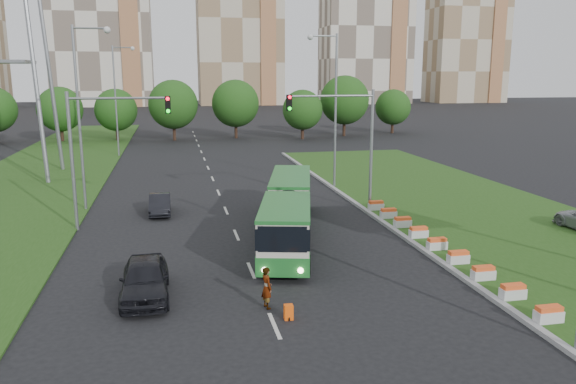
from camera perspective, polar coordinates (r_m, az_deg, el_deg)
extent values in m
plane|color=black|center=(26.90, 2.63, -7.52)|extent=(360.00, 360.00, 0.00)
cube|color=#214614|center=(38.91, 18.47, -1.92)|extent=(14.00, 60.00, 0.15)
cube|color=gray|center=(35.96, 8.84, -2.51)|extent=(0.30, 60.00, 0.18)
cube|color=#214614|center=(51.69, -24.57, 0.87)|extent=(12.00, 110.00, 0.10)
cylinder|color=gray|center=(37.18, 8.46, 4.11)|extent=(0.20, 0.20, 8.00)
cylinder|color=gray|center=(36.02, 4.46, 9.71)|extent=(5.50, 0.14, 0.14)
cube|color=black|center=(35.37, 0.11, 9.06)|extent=(0.32, 0.32, 1.00)
cylinder|color=gray|center=(34.40, -21.08, 2.83)|extent=(0.20, 0.20, 8.00)
cylinder|color=gray|center=(33.73, -16.87, 9.10)|extent=(5.50, 0.14, 0.14)
cube|color=black|center=(33.62, -12.11, 8.66)|extent=(0.32, 0.32, 1.00)
cube|color=beige|center=(176.40, -18.58, 16.78)|extent=(28.00, 15.00, 52.00)
cube|color=#C1B59B|center=(176.62, -4.97, 16.99)|extent=(25.00, 15.00, 50.00)
cube|color=beige|center=(185.63, 7.91, 16.21)|extent=(27.00, 15.00, 47.00)
cube|color=#C1B59B|center=(199.72, 17.70, 14.45)|extent=(24.00, 14.00, 40.00)
cube|color=beige|center=(27.08, 1.62, -3.84)|extent=(2.28, 6.29, 2.46)
cube|color=beige|center=(34.75, -1.45, -0.33)|extent=(2.28, 7.66, 2.46)
cylinder|color=black|center=(30.58, 0.02, -2.10)|extent=(2.28, 1.14, 2.28)
cube|color=#1D6827|center=(27.31, 1.61, -5.50)|extent=(2.35, 6.33, 0.87)
cube|color=#1D6827|center=(34.93, -1.44, -1.64)|extent=(2.35, 7.70, 0.87)
cube|color=black|center=(26.97, 1.62, -3.00)|extent=(2.35, 6.33, 0.96)
cube|color=black|center=(34.67, -1.46, 0.34)|extent=(2.35, 7.70, 0.96)
imported|color=black|center=(23.72, -14.34, -8.52)|extent=(1.94, 4.74, 1.61)
imported|color=black|center=(37.52, -12.88, -1.21)|extent=(1.36, 3.88, 1.28)
imported|color=gray|center=(22.02, -2.17, -9.68)|extent=(0.54, 0.69, 1.66)
cube|color=#FC570D|center=(21.25, 0.05, -12.10)|extent=(0.33, 0.28, 0.57)
cylinder|color=black|center=(21.21, 0.13, -12.79)|extent=(0.04, 0.13, 0.13)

